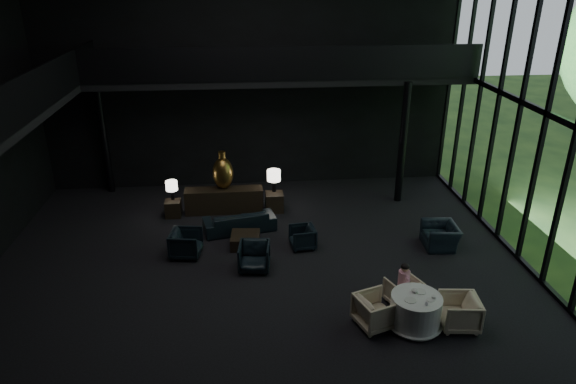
{
  "coord_description": "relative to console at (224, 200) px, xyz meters",
  "views": [
    {
      "loc": [
        -0.33,
        -11.38,
        7.18
      ],
      "look_at": [
        0.76,
        0.5,
        1.98
      ],
      "focal_mm": 32.0,
      "sensor_mm": 36.0,
      "label": 1
    }
  ],
  "objects": [
    {
      "name": "floor",
      "position": [
        1.0,
        -3.65,
        -0.39
      ],
      "size": [
        14.0,
        12.0,
        0.02
      ],
      "primitive_type": "cube",
      "color": "black",
      "rests_on": "ground"
    },
    {
      "name": "wall_back",
      "position": [
        1.0,
        2.35,
        3.61
      ],
      "size": [
        14.0,
        0.04,
        8.0
      ],
      "primitive_type": "cube",
      "color": "black",
      "rests_on": "ground"
    },
    {
      "name": "wall_front",
      "position": [
        1.0,
        -9.65,
        3.61
      ],
      "size": [
        14.0,
        0.04,
        8.0
      ],
      "primitive_type": "cube",
      "color": "black",
      "rests_on": "ground"
    },
    {
      "name": "curtain_wall",
      "position": [
        7.95,
        -3.65,
        3.61
      ],
      "size": [
        0.2,
        12.0,
        8.0
      ],
      "primitive_type": null,
      "color": "black",
      "rests_on": "ground"
    },
    {
      "name": "mezzanine_back",
      "position": [
        2.0,
        1.35,
        3.61
      ],
      "size": [
        12.0,
        2.0,
        0.25
      ],
      "primitive_type": "cube",
      "color": "black",
      "rests_on": "wall_back"
    },
    {
      "name": "railing_left",
      "position": [
        -4.0,
        -3.65,
        4.21
      ],
      "size": [
        0.06,
        12.0,
        1.0
      ],
      "primitive_type": "cube",
      "color": "black",
      "rests_on": "mezzanine_left"
    },
    {
      "name": "railing_back",
      "position": [
        2.0,
        0.35,
        4.21
      ],
      "size": [
        12.0,
        0.06,
        1.0
      ],
      "primitive_type": "cube",
      "color": "black",
      "rests_on": "mezzanine_back"
    },
    {
      "name": "column_nw",
      "position": [
        -4.0,
        2.05,
        1.61
      ],
      "size": [
        0.24,
        0.24,
        4.0
      ],
      "primitive_type": "cylinder",
      "color": "black",
      "rests_on": "floor"
    },
    {
      "name": "column_ne",
      "position": [
        5.8,
        0.35,
        1.61
      ],
      "size": [
        0.24,
        0.24,
        4.0
      ],
      "primitive_type": "cylinder",
      "color": "black",
      "rests_on": "floor"
    },
    {
      "name": "console",
      "position": [
        0.0,
        0.0,
        0.0
      ],
      "size": [
        2.46,
        0.56,
        0.78
      ],
      "primitive_type": "cube",
      "color": "black",
      "rests_on": "floor"
    },
    {
      "name": "bronze_urn",
      "position": [
        0.0,
        0.1,
        0.91
      ],
      "size": [
        0.65,
        0.65,
        1.21
      ],
      "color": "#925A25",
      "rests_on": "console"
    },
    {
      "name": "side_table_left",
      "position": [
        -1.6,
        -0.19,
        -0.13
      ],
      "size": [
        0.48,
        0.48,
        0.52
      ],
      "primitive_type": "cube",
      "color": "black",
      "rests_on": "floor"
    },
    {
      "name": "table_lamp_left",
      "position": [
        -1.6,
        -0.07,
        0.57
      ],
      "size": [
        0.37,
        0.37,
        0.62
      ],
      "color": "black",
      "rests_on": "side_table_left"
    },
    {
      "name": "side_table_right",
      "position": [
        1.6,
        -0.09,
        -0.09
      ],
      "size": [
        0.56,
        0.56,
        0.61
      ],
      "primitive_type": "cube",
      "color": "black",
      "rests_on": "floor"
    },
    {
      "name": "table_lamp_right",
      "position": [
        1.6,
        0.08,
        0.74
      ],
      "size": [
        0.43,
        0.43,
        0.72
      ],
      "color": "black",
      "rests_on": "side_table_right"
    },
    {
      "name": "sofa",
      "position": [
        0.47,
        -1.35,
        0.02
      ],
      "size": [
        2.21,
        1.06,
        0.83
      ],
      "primitive_type": "imported",
      "rotation": [
        0.0,
        0.0,
        3.35
      ],
      "color": "#1B2A2D",
      "rests_on": "floor"
    },
    {
      "name": "lounge_armchair_west",
      "position": [
        -0.97,
        -2.68,
        0.03
      ],
      "size": [
        0.88,
        0.92,
        0.84
      ],
      "primitive_type": "imported",
      "rotation": [
        0.0,
        0.0,
        1.43
      ],
      "color": "black",
      "rests_on": "floor"
    },
    {
      "name": "lounge_armchair_east",
      "position": [
        2.22,
        -2.52,
        -0.09
      ],
      "size": [
        0.62,
        0.65,
        0.61
      ],
      "primitive_type": "imported",
      "rotation": [
        0.0,
        0.0,
        -1.46
      ],
      "color": "black",
      "rests_on": "floor"
    },
    {
      "name": "lounge_armchair_south",
      "position": [
        0.85,
        -3.55,
        0.02
      ],
      "size": [
        0.89,
        0.84,
        0.83
      ],
      "primitive_type": "imported",
      "rotation": [
        0.0,
        0.0,
        -0.12
      ],
      "color": "black",
      "rests_on": "floor"
    },
    {
      "name": "window_armchair",
      "position": [
        6.06,
        -2.82,
        0.03
      ],
      "size": [
        0.67,
        0.98,
        0.83
      ],
      "primitive_type": "imported",
      "rotation": [
        0.0,
        0.0,
        -1.62
      ],
      "color": "black",
      "rests_on": "floor"
    },
    {
      "name": "coffee_table",
      "position": [
        0.63,
        -2.3,
        -0.22
      ],
      "size": [
        0.85,
        0.85,
        0.35
      ],
      "primitive_type": "cube",
      "rotation": [
        0.0,
        0.0,
        -0.08
      ],
      "color": "black",
      "rests_on": "floor"
    },
    {
      "name": "dining_table",
      "position": [
        4.25,
        -6.17,
        -0.06
      ],
      "size": [
        1.24,
        1.24,
        0.75
      ],
      "color": "white",
      "rests_on": "floor"
    },
    {
      "name": "dining_chair_north",
      "position": [
        4.23,
        -5.35,
        -0.07
      ],
      "size": [
        0.81,
        0.79,
        0.65
      ],
      "primitive_type": "imported",
      "rotation": [
        0.0,
        0.0,
        3.52
      ],
      "color": "#BAB088",
      "rests_on": "floor"
    },
    {
      "name": "dining_chair_east",
      "position": [
        5.18,
        -6.29,
        0.03
      ],
      "size": [
        0.86,
        0.9,
        0.85
      ],
      "primitive_type": "imported",
      "rotation": [
        0.0,
        0.0,
        -1.68
      ],
      "color": "beige",
      "rests_on": "floor"
    },
    {
      "name": "dining_chair_west",
      "position": [
        3.4,
        -6.08,
        0.03
      ],
      "size": [
        1.0,
        1.03,
        0.85
      ],
      "primitive_type": "imported",
      "rotation": [
        0.0,
        0.0,
        1.91
      ],
      "color": "beige",
      "rests_on": "floor"
    },
    {
      "name": "child",
      "position": [
        4.24,
        -5.3,
        0.35
      ],
      "size": [
        0.27,
        0.27,
        0.58
      ],
      "rotation": [
        0.0,
        0.0,
        3.14
      ],
      "color": "#EAA9B4",
      "rests_on": "dining_chair_north"
    },
    {
      "name": "plate_a",
      "position": [
        4.06,
        -6.29,
        0.37
      ],
      "size": [
        0.26,
        0.26,
        0.02
      ],
      "primitive_type": "cylinder",
      "rotation": [
        0.0,
        0.0,
        0.07
      ],
      "color": "white",
      "rests_on": "dining_table"
    },
    {
      "name": "plate_b",
      "position": [
        4.38,
        -6.0,
        0.37
      ],
      "size": [
        0.31,
        0.31,
        0.02
      ],
      "primitive_type": "cylinder",
      "rotation": [
        0.0,
        0.0,
        0.38
      ],
      "color": "white",
      "rests_on": "dining_table"
    },
    {
      "name": "saucer",
      "position": [
        4.49,
        -6.32,
        0.37
      ],
      "size": [
        0.21,
        0.21,
        0.01
      ],
      "primitive_type": "cylinder",
      "rotation": [
        0.0,
        0.0,
        -0.34
      ],
      "color": "white",
      "rests_on": "dining_table"
    },
    {
      "name": "coffee_cup",
      "position": [
        4.57,
        -6.27,
        0.4
      ],
      "size": [
        0.1,
        0.1,
        0.06
      ],
      "primitive_type": "cylinder",
      "rotation": [
        0.0,
        0.0,
        0.3
      ],
      "color": "white",
      "rests_on": "saucer"
    },
    {
      "name": "cereal_bowl",
      "position": [
        4.25,
        -6.0,
        0.4
      ],
      "size": [
        0.15,
        0.15,
        0.07
      ],
      "primitive_type": "ellipsoid",
      "color": "white",
      "rests_on": "dining_table"
    },
    {
      "name": "cream_pot",
      "position": [
        4.34,
        -6.49,
        0.39
      ],
      "size": [
        0.07,
        0.07,
        0.07
      ],
      "primitive_type": "cylinder",
      "rotation": [
        0.0,
        0.0,
        -0.22
      ],
      "color": "#99999E",
      "rests_on": "dining_table"
    }
  ]
}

